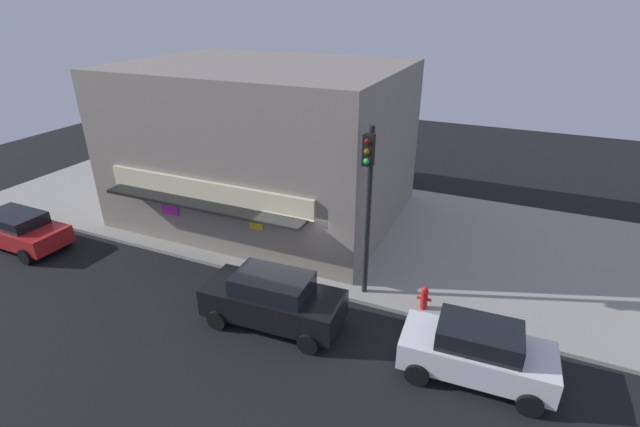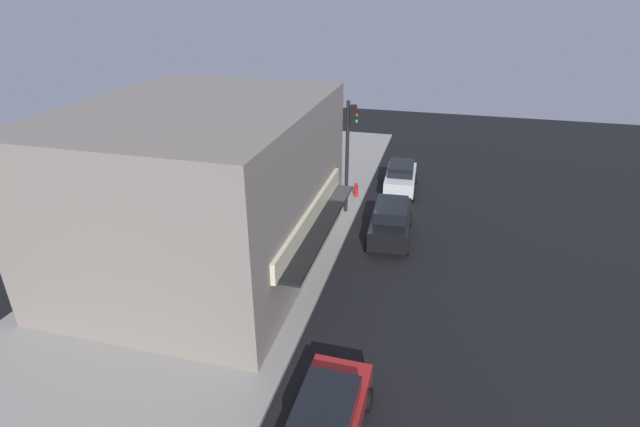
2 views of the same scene
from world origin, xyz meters
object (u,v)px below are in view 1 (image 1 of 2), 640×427
at_px(potted_plant_by_doorway, 242,225).
at_px(parked_car_red, 18,229).
at_px(parked_car_white, 477,351).
at_px(pedestrian, 287,233).
at_px(traffic_light, 368,193).
at_px(potted_plant_by_window, 263,235).
at_px(parked_car_black, 273,299).
at_px(trash_can, 151,223).
at_px(fire_hydrant, 424,298).

relative_size(potted_plant_by_doorway, parked_car_red, 0.20).
distance_m(parked_car_white, parked_car_red, 18.03).
bearing_deg(pedestrian, traffic_light, -20.26).
height_order(traffic_light, potted_plant_by_window, traffic_light).
xyz_separation_m(pedestrian, parked_car_white, (7.51, -3.65, -0.22)).
bearing_deg(potted_plant_by_window, traffic_light, -16.75).
height_order(potted_plant_by_doorway, parked_car_black, parked_car_black).
bearing_deg(parked_car_black, potted_plant_by_window, 123.94).
bearing_deg(potted_plant_by_doorway, pedestrian, -14.17).
bearing_deg(trash_can, fire_hydrant, -3.11).
distance_m(fire_hydrant, parked_car_white, 2.94).
bearing_deg(parked_car_black, trash_can, 158.09).
relative_size(fire_hydrant, potted_plant_by_window, 0.85).
relative_size(potted_plant_by_doorway, parked_car_white, 0.22).
bearing_deg(pedestrian, parked_car_red, -160.90).
height_order(traffic_light, parked_car_red, traffic_light).
height_order(pedestrian, potted_plant_by_doorway, pedestrian).
bearing_deg(fire_hydrant, potted_plant_by_doorway, 166.20).
bearing_deg(parked_car_black, traffic_light, 49.72).
bearing_deg(parked_car_black, fire_hydrant, 30.30).
bearing_deg(potted_plant_by_doorway, parked_car_red, -151.96).
xyz_separation_m(traffic_light, fire_hydrant, (2.07, -0.05, -3.29)).
bearing_deg(parked_car_black, parked_car_white, 1.66).
distance_m(pedestrian, potted_plant_by_doorway, 2.61).
distance_m(potted_plant_by_window, parked_car_white, 9.46).
bearing_deg(fire_hydrant, trash_can, 176.89).
distance_m(pedestrian, parked_car_black, 4.10).
relative_size(trash_can, parked_car_black, 0.21).
distance_m(traffic_light, fire_hydrant, 3.89).
xyz_separation_m(fire_hydrant, pedestrian, (-5.67, 1.37, 0.53)).
height_order(traffic_light, parked_car_white, traffic_light).
relative_size(traffic_light, fire_hydrant, 7.05).
height_order(pedestrian, parked_car_white, pedestrian).
relative_size(trash_can, parked_car_red, 0.21).
bearing_deg(potted_plant_by_doorway, potted_plant_by_window, -21.51).
distance_m(fire_hydrant, potted_plant_by_window, 7.00).
distance_m(fire_hydrant, potted_plant_by_doorway, 8.41).
relative_size(traffic_light, parked_car_red, 1.32).
distance_m(parked_car_black, parked_car_red, 12.00).
height_order(fire_hydrant, parked_car_red, parked_car_red).
height_order(traffic_light, parked_car_black, traffic_light).
bearing_deg(potted_plant_by_doorway, traffic_light, -17.81).
relative_size(trash_can, potted_plant_by_window, 0.98).
relative_size(potted_plant_by_doorway, potted_plant_by_window, 0.90).
bearing_deg(parked_car_red, parked_car_black, -0.86).
xyz_separation_m(trash_can, parked_car_black, (7.69, -3.09, 0.28)).
relative_size(parked_car_white, parked_car_red, 0.91).
distance_m(parked_car_white, parked_car_black, 6.03).
bearing_deg(pedestrian, potted_plant_by_doorway, 165.83).
xyz_separation_m(traffic_light, potted_plant_by_window, (-4.76, 1.43, -3.16)).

